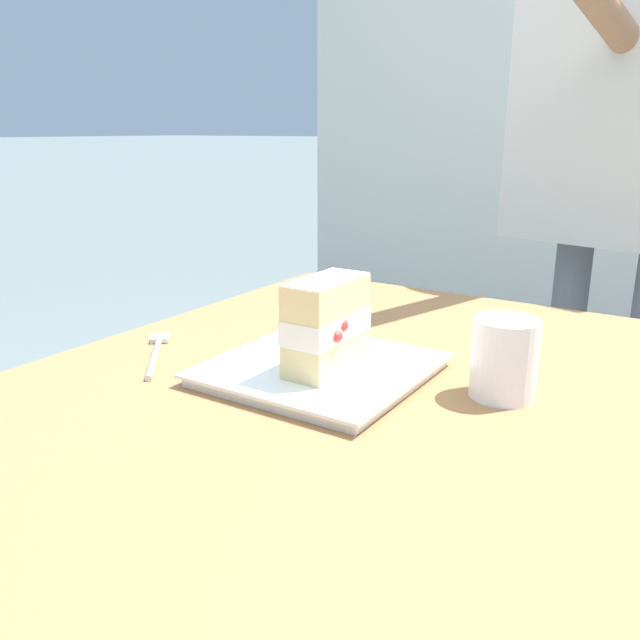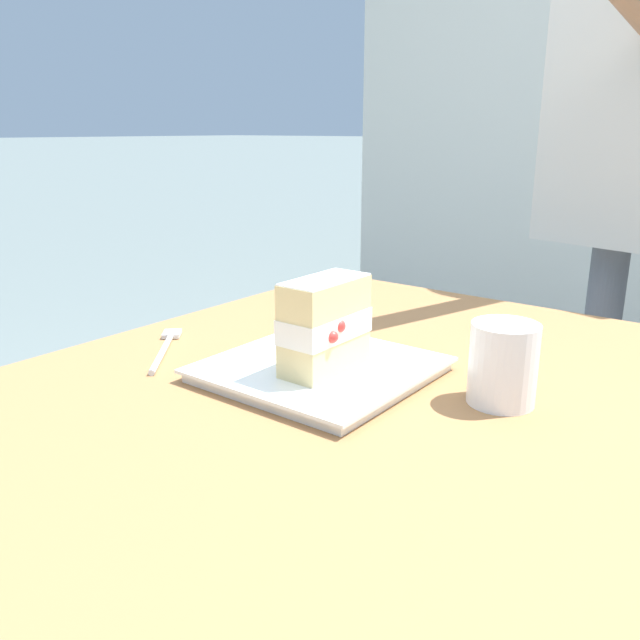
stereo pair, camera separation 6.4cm
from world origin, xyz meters
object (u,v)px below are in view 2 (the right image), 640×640
object	(u,v)px
patio_table	(300,545)
cake_slice	(325,325)
dessert_plate	(320,370)
dessert_fork	(165,347)
coffee_cup	(503,363)

from	to	relation	value
patio_table	cake_slice	size ratio (longest dim) A/B	10.91
dessert_plate	cake_slice	world-z (taller)	cake_slice
dessert_fork	cake_slice	bearing A→B (deg)	99.17
patio_table	dessert_fork	world-z (taller)	dessert_fork
dessert_fork	coffee_cup	world-z (taller)	coffee_cup
dessert_plate	coffee_cup	distance (m)	0.21
dessert_fork	coffee_cup	size ratio (longest dim) A/B	1.55
patio_table	dessert_fork	distance (m)	0.34
cake_slice	coffee_cup	xyz separation A→B (m)	(-0.07, 0.19, -0.02)
patio_table	dessert_plate	size ratio (longest dim) A/B	5.11
dessert_plate	coffee_cup	xyz separation A→B (m)	(-0.06, 0.20, 0.04)
patio_table	coffee_cup	world-z (taller)	coffee_cup
dessert_plate	cake_slice	size ratio (longest dim) A/B	2.14
patio_table	dessert_fork	xyz separation A→B (m)	(-0.09, -0.31, 0.12)
patio_table	cake_slice	world-z (taller)	cake_slice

